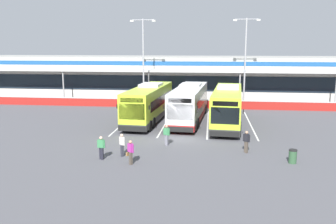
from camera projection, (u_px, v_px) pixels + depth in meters
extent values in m
plane|color=#4C4C51|center=(182.00, 137.00, 30.31)|extent=(200.00, 200.00, 0.00)
cube|color=beige|center=(196.00, 77.00, 56.16)|extent=(70.00, 10.00, 5.50)
cube|color=#19232D|center=(195.00, 83.00, 51.34)|extent=(66.00, 0.08, 2.20)
cube|color=navy|center=(195.00, 64.00, 50.81)|extent=(68.00, 0.08, 0.60)
cube|color=beige|center=(194.00, 71.00, 49.55)|extent=(67.00, 3.00, 0.24)
cube|color=gray|center=(196.00, 58.00, 55.61)|extent=(70.00, 10.00, 0.50)
cylinder|color=#999999|center=(63.00, 85.00, 50.94)|extent=(0.20, 0.20, 4.20)
cylinder|color=#999999|center=(149.00, 86.00, 49.49)|extent=(0.20, 0.20, 4.20)
cylinder|color=#999999|center=(240.00, 88.00, 48.04)|extent=(0.20, 0.20, 4.20)
cylinder|color=#999999|center=(336.00, 89.00, 46.59)|extent=(0.20, 0.20, 4.20)
cube|color=maroon|center=(192.00, 104.00, 44.37)|extent=(60.00, 0.36, 1.00)
cube|color=#B2B2B2|center=(192.00, 100.00, 44.27)|extent=(60.00, 0.40, 0.10)
cube|color=#B7DB2D|center=(149.00, 103.00, 36.60)|extent=(3.46, 12.16, 3.19)
cube|color=#333333|center=(149.00, 115.00, 36.84)|extent=(3.48, 12.18, 0.56)
cube|color=black|center=(150.00, 100.00, 36.94)|extent=(3.31, 9.77, 0.96)
cube|color=black|center=(132.00, 112.00, 30.84)|extent=(2.31, 0.28, 1.40)
cube|color=black|center=(132.00, 100.00, 30.64)|extent=(2.05, 0.24, 0.40)
cube|color=silver|center=(151.00, 85.00, 37.25)|extent=(2.26, 2.95, 0.28)
cube|color=black|center=(132.00, 129.00, 31.00)|extent=(2.46, 0.35, 0.44)
cube|color=black|center=(149.00, 108.00, 30.83)|extent=(0.09, 0.13, 0.36)
cube|color=black|center=(117.00, 106.00, 31.39)|extent=(0.09, 0.13, 0.36)
cylinder|color=black|center=(169.00, 109.00, 41.06)|extent=(0.40, 1.06, 1.04)
cylinder|color=black|center=(149.00, 108.00, 41.52)|extent=(0.40, 1.06, 1.04)
cylinder|color=black|center=(153.00, 123.00, 33.54)|extent=(0.40, 1.06, 1.04)
cylinder|color=black|center=(129.00, 122.00, 34.00)|extent=(0.40, 1.06, 1.04)
cylinder|color=black|center=(149.00, 126.00, 32.19)|extent=(0.40, 1.06, 1.04)
cylinder|color=black|center=(124.00, 125.00, 32.65)|extent=(0.40, 1.06, 1.04)
cube|color=silver|center=(189.00, 103.00, 36.40)|extent=(3.46, 12.16, 3.19)
cube|color=#AD1E1E|center=(189.00, 116.00, 36.64)|extent=(3.48, 12.18, 0.56)
cube|color=black|center=(190.00, 100.00, 36.74)|extent=(3.31, 9.77, 0.96)
cube|color=black|center=(180.00, 112.00, 30.64)|extent=(2.31, 0.28, 1.40)
cube|color=black|center=(180.00, 101.00, 30.45)|extent=(2.05, 0.24, 0.40)
cube|color=silver|center=(191.00, 85.00, 37.05)|extent=(2.26, 2.95, 0.28)
cube|color=black|center=(179.00, 129.00, 30.81)|extent=(2.46, 0.35, 0.44)
cube|color=black|center=(197.00, 108.00, 30.63)|extent=(0.09, 0.13, 0.36)
cube|color=black|center=(164.00, 107.00, 31.19)|extent=(0.09, 0.13, 0.36)
cylinder|color=black|center=(205.00, 109.00, 40.86)|extent=(0.40, 1.06, 1.04)
cylinder|color=black|center=(184.00, 108.00, 41.32)|extent=(0.40, 1.06, 1.04)
cylinder|color=black|center=(197.00, 123.00, 33.34)|extent=(0.40, 1.06, 1.04)
cylinder|color=black|center=(172.00, 122.00, 33.80)|extent=(0.40, 1.06, 1.04)
cylinder|color=black|center=(195.00, 127.00, 31.99)|extent=(0.40, 1.06, 1.04)
cylinder|color=black|center=(169.00, 125.00, 32.45)|extent=(0.40, 1.06, 1.04)
cube|color=#B7DB2D|center=(227.00, 106.00, 34.78)|extent=(3.46, 12.16, 3.19)
cube|color=#333333|center=(227.00, 119.00, 35.02)|extent=(3.48, 12.18, 0.56)
cube|color=black|center=(228.00, 103.00, 35.12)|extent=(3.31, 9.77, 0.96)
cube|color=black|center=(225.00, 116.00, 29.02)|extent=(2.31, 0.28, 1.40)
cube|color=black|center=(225.00, 104.00, 28.82)|extent=(2.05, 0.24, 0.40)
cube|color=silver|center=(228.00, 87.00, 35.43)|extent=(2.26, 2.95, 0.28)
cube|color=black|center=(224.00, 134.00, 29.19)|extent=(2.46, 0.35, 0.44)
cube|color=black|center=(243.00, 111.00, 29.01)|extent=(0.09, 0.13, 0.36)
cube|color=black|center=(208.00, 110.00, 29.57)|extent=(0.09, 0.13, 0.36)
cylinder|color=black|center=(239.00, 112.00, 39.24)|extent=(0.40, 1.06, 1.04)
cylinder|color=black|center=(218.00, 111.00, 39.70)|extent=(0.40, 1.06, 1.04)
cylinder|color=black|center=(239.00, 127.00, 31.72)|extent=(0.40, 1.06, 1.04)
cylinder|color=black|center=(212.00, 126.00, 32.18)|extent=(0.40, 1.06, 1.04)
cylinder|color=black|center=(239.00, 131.00, 30.37)|extent=(0.40, 1.06, 1.04)
cylinder|color=black|center=(211.00, 130.00, 30.83)|extent=(0.40, 1.06, 1.04)
cube|color=silver|center=(126.00, 121.00, 36.90)|extent=(0.14, 13.00, 0.01)
cube|color=silver|center=(166.00, 122.00, 36.41)|extent=(0.14, 13.00, 0.01)
cube|color=silver|center=(208.00, 123.00, 35.92)|extent=(0.14, 13.00, 0.01)
cube|color=silver|center=(250.00, 124.00, 35.43)|extent=(0.14, 13.00, 0.01)
cube|color=#4C4238|center=(131.00, 158.00, 23.48)|extent=(0.22, 0.23, 0.84)
cube|color=#4C4238|center=(131.00, 158.00, 23.28)|extent=(0.22, 0.23, 0.84)
cube|color=#A32D89|center=(131.00, 148.00, 23.25)|extent=(0.40, 0.38, 0.56)
cube|color=#A32D89|center=(128.00, 147.00, 23.40)|extent=(0.13, 0.13, 0.54)
cube|color=#A32D89|center=(133.00, 149.00, 23.11)|extent=(0.13, 0.13, 0.54)
sphere|color=tan|center=(130.00, 142.00, 23.18)|extent=(0.22, 0.22, 0.22)
cube|color=olive|center=(128.00, 154.00, 23.55)|extent=(0.26, 0.30, 0.22)
cylinder|color=olive|center=(128.00, 151.00, 23.52)|extent=(0.02, 0.02, 0.16)
cube|color=slate|center=(166.00, 140.00, 27.90)|extent=(0.20, 0.22, 0.84)
cube|color=slate|center=(167.00, 140.00, 27.72)|extent=(0.20, 0.22, 0.84)
cube|color=#387F4C|center=(167.00, 131.00, 27.68)|extent=(0.40, 0.33, 0.56)
cube|color=#387F4C|center=(164.00, 131.00, 27.79)|extent=(0.12, 0.13, 0.54)
cube|color=#387F4C|center=(169.00, 132.00, 27.58)|extent=(0.12, 0.13, 0.54)
sphere|color=tan|center=(167.00, 126.00, 27.61)|extent=(0.22, 0.22, 0.22)
cube|color=#33333D|center=(122.00, 150.00, 25.19)|extent=(0.22, 0.23, 0.84)
cube|color=#33333D|center=(122.00, 151.00, 24.99)|extent=(0.22, 0.23, 0.84)
cube|color=silver|center=(122.00, 141.00, 24.96)|extent=(0.40, 0.39, 0.56)
cube|color=silver|center=(120.00, 140.00, 25.13)|extent=(0.13, 0.13, 0.54)
cube|color=silver|center=(124.00, 142.00, 24.80)|extent=(0.13, 0.13, 0.54)
sphere|color=#DBB293|center=(122.00, 135.00, 24.89)|extent=(0.22, 0.22, 0.22)
cube|color=black|center=(101.00, 153.00, 24.45)|extent=(0.15, 0.18, 0.84)
cube|color=black|center=(102.00, 154.00, 24.31)|extent=(0.15, 0.18, 0.84)
cube|color=#387F4C|center=(101.00, 143.00, 24.25)|extent=(0.35, 0.23, 0.56)
cube|color=#387F4C|center=(98.00, 144.00, 24.29)|extent=(0.09, 0.10, 0.54)
cube|color=#387F4C|center=(104.00, 144.00, 24.23)|extent=(0.09, 0.10, 0.54)
sphere|color=#DBB293|center=(101.00, 138.00, 24.18)|extent=(0.22, 0.22, 0.22)
cube|color=#4C4238|center=(246.00, 147.00, 26.00)|extent=(0.22, 0.23, 0.84)
cube|color=#4C4238|center=(247.00, 147.00, 25.81)|extent=(0.22, 0.23, 0.84)
cube|color=black|center=(246.00, 138.00, 25.78)|extent=(0.40, 0.38, 0.56)
cube|color=black|center=(244.00, 138.00, 25.93)|extent=(0.13, 0.13, 0.54)
cube|color=black|center=(249.00, 139.00, 25.63)|extent=(0.13, 0.13, 0.54)
sphere|color=tan|center=(247.00, 132.00, 25.70)|extent=(0.22, 0.22, 0.22)
cylinder|color=#9E9EA3|center=(143.00, 63.00, 45.92)|extent=(0.20, 0.20, 11.00)
cylinder|color=#9E9EA3|center=(143.00, 20.00, 44.94)|extent=(2.80, 0.10, 0.10)
cube|color=silver|center=(132.00, 21.00, 45.12)|extent=(0.44, 0.28, 0.20)
cube|color=silver|center=(154.00, 21.00, 44.79)|extent=(0.44, 0.28, 0.20)
cylinder|color=#9E9EA3|center=(245.00, 63.00, 44.60)|extent=(0.20, 0.20, 11.00)
cylinder|color=#9E9EA3|center=(247.00, 19.00, 43.62)|extent=(2.80, 0.10, 0.10)
cube|color=silver|center=(235.00, 20.00, 43.80)|extent=(0.44, 0.28, 0.20)
cube|color=silver|center=(258.00, 20.00, 43.47)|extent=(0.44, 0.28, 0.20)
cylinder|color=#2D5133|center=(293.00, 157.00, 23.59)|extent=(0.52, 0.52, 0.85)
cylinder|color=black|center=(293.00, 150.00, 23.50)|extent=(0.54, 0.54, 0.08)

